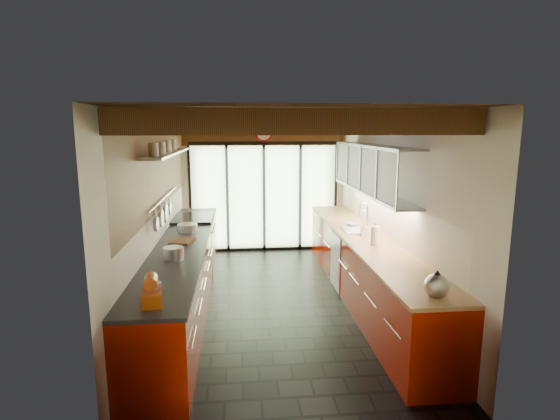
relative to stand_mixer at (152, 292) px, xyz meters
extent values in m
plane|color=black|center=(1.27, 2.16, -1.03)|extent=(5.50, 5.50, 0.00)
plane|color=silver|center=(1.27, 4.91, 0.27)|extent=(3.20, 0.00, 3.20)
plane|color=silver|center=(1.27, -0.59, 0.27)|extent=(3.20, 0.00, 3.20)
plane|color=silver|center=(-0.33, 2.16, 0.27)|extent=(0.00, 5.50, 5.50)
plane|color=silver|center=(2.87, 2.16, 0.27)|extent=(0.00, 5.50, 5.50)
plane|color=#472814|center=(1.27, 2.16, 1.57)|extent=(5.50, 5.50, 0.00)
cube|color=#593316|center=(1.27, -0.09, 1.45)|extent=(3.14, 0.14, 0.22)
cube|color=#593316|center=(1.27, 0.81, 1.45)|extent=(3.14, 0.14, 0.22)
cube|color=#593316|center=(1.27, 1.71, 1.45)|extent=(3.14, 0.14, 0.22)
cube|color=#593316|center=(1.27, 2.61, 1.45)|extent=(3.14, 0.14, 0.22)
cube|color=#593316|center=(1.27, 3.51, 1.45)|extent=(3.14, 0.14, 0.22)
cube|color=#593316|center=(1.27, 4.41, 1.45)|extent=(3.14, 0.14, 0.22)
cube|color=brown|center=(1.27, 4.87, 1.32)|extent=(3.14, 0.06, 0.50)
plane|color=brown|center=(-0.30, 2.36, 0.95)|extent=(0.00, 4.90, 4.90)
plane|color=#C6EAAD|center=(1.27, 4.90, 0.05)|extent=(2.90, 0.00, 2.90)
cube|color=black|center=(-0.18, 4.88, 0.05)|extent=(0.05, 0.04, 2.15)
cube|color=black|center=(2.72, 4.88, 0.05)|extent=(0.05, 0.04, 2.15)
cube|color=black|center=(1.27, 4.85, 0.05)|extent=(0.06, 0.05, 2.15)
cube|color=black|center=(1.27, 4.85, 1.12)|extent=(2.90, 0.05, 0.06)
cylinder|color=#B60E12|center=(1.27, 4.83, 1.32)|extent=(0.34, 0.04, 0.34)
cylinder|color=beige|center=(1.27, 4.81, 1.32)|extent=(0.28, 0.02, 0.28)
cube|color=#9F1300|center=(-0.01, 2.16, -0.59)|extent=(0.65, 5.00, 0.88)
cube|color=black|center=(-0.01, 2.16, -0.13)|extent=(0.68, 5.00, 0.04)
cube|color=silver|center=(-0.01, 3.61, -0.59)|extent=(0.66, 0.90, 0.90)
cube|color=black|center=(-0.01, 3.61, -0.10)|extent=(0.65, 0.90, 0.06)
cube|color=#9F1300|center=(2.54, 2.16, -0.59)|extent=(0.65, 5.00, 0.88)
cube|color=#AD7E53|center=(2.54, 2.16, -0.13)|extent=(0.68, 5.00, 0.04)
cube|color=white|center=(2.21, 2.56, -0.59)|extent=(0.02, 0.60, 0.84)
cube|color=silver|center=(2.54, 2.56, -0.10)|extent=(0.45, 0.52, 0.02)
cylinder|color=silver|center=(2.69, 2.56, 0.07)|extent=(0.02, 0.02, 0.34)
torus|color=silver|center=(2.63, 2.56, 0.24)|extent=(0.14, 0.02, 0.14)
plane|color=silver|center=(2.53, 2.46, 0.82)|extent=(0.00, 3.00, 3.00)
cube|color=#9EA0A5|center=(2.70, 2.46, 0.49)|extent=(0.34, 3.00, 0.03)
cube|color=#9EA0A5|center=(2.70, 2.46, 1.16)|extent=(0.34, 3.00, 0.03)
cylinder|color=silver|center=(-0.27, 2.46, 0.44)|extent=(0.02, 2.20, 0.02)
cube|color=silver|center=(-0.18, 2.36, 1.07)|extent=(0.28, 2.60, 0.03)
cylinder|color=silver|center=(-0.23, 1.56, 0.26)|extent=(0.04, 0.18, 0.18)
cylinder|color=silver|center=(-0.23, 1.91, 0.26)|extent=(0.04, 0.22, 0.22)
cylinder|color=silver|center=(-0.23, 2.26, 0.26)|extent=(0.04, 0.26, 0.26)
cylinder|color=silver|center=(-0.23, 2.61, 0.26)|extent=(0.04, 0.18, 0.18)
cube|color=#C4480F|center=(0.00, -0.01, -0.04)|extent=(0.21, 0.32, 0.13)
cylinder|color=#C4480F|center=(0.00, -0.03, 0.11)|extent=(0.14, 0.21, 0.12)
cylinder|color=silver|center=(0.00, 0.05, 0.00)|extent=(0.17, 0.17, 0.13)
cylinder|color=silver|center=(0.00, 1.30, -0.03)|extent=(0.28, 0.28, 0.15)
cylinder|color=silver|center=(0.00, 2.73, -0.05)|extent=(0.30, 0.30, 0.11)
cube|color=brown|center=(0.00, 2.10, -0.09)|extent=(0.34, 0.42, 0.03)
sphere|color=silver|center=(2.54, -0.09, 0.01)|extent=(0.24, 0.24, 0.22)
cone|color=black|center=(2.54, -0.09, 0.13)|extent=(0.09, 0.09, 0.06)
cylinder|color=silver|center=(2.54, 0.03, 0.02)|extent=(0.03, 0.09, 0.05)
cylinder|color=white|center=(2.54, 1.73, 0.01)|extent=(0.11, 0.11, 0.24)
cylinder|color=silver|center=(2.54, 1.73, 0.16)|extent=(0.02, 0.02, 0.04)
imported|color=silver|center=(2.54, 2.22, -0.01)|extent=(0.10, 0.10, 0.20)
imported|color=silver|center=(2.54, 2.87, -0.08)|extent=(0.24, 0.24, 0.05)
camera|label=1|loc=(0.77, -3.69, 1.40)|focal=28.00mm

